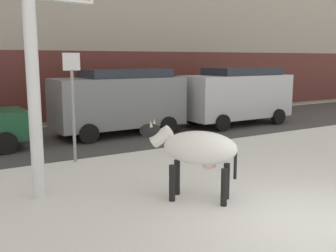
{
  "coord_description": "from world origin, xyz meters",
  "views": [
    {
      "loc": [
        -5.24,
        -3.92,
        2.66
      ],
      "look_at": [
        -0.5,
        3.93,
        1.1
      ],
      "focal_mm": 42.03,
      "sensor_mm": 36.0,
      "label": 1
    }
  ],
  "objects": [
    {
      "name": "pedestrian_by_cars",
      "position": [
        9.06,
        11.97,
        0.88
      ],
      "size": [
        0.36,
        0.24,
        1.73
      ],
      "color": "#282833",
      "rests_on": "ground"
    },
    {
      "name": "street_sign",
      "position": [
        -2.15,
        5.92,
        1.67
      ],
      "size": [
        0.44,
        0.08,
        2.82
      ],
      "color": "gray",
      "rests_on": "ground"
    },
    {
      "name": "car_grey_van",
      "position": [
        0.45,
        8.9,
        1.24
      ],
      "size": [
        4.63,
        2.19,
        2.32
      ],
      "color": "slate",
      "rests_on": "ground"
    },
    {
      "name": "pedestrian_near_billboard",
      "position": [
        8.29,
        11.97,
        0.88
      ],
      "size": [
        0.36,
        0.24,
        1.73
      ],
      "color": "#282833",
      "rests_on": "ground"
    },
    {
      "name": "ground_plane",
      "position": [
        0.0,
        0.0,
        0.0
      ],
      "size": [
        120.0,
        120.0,
        0.0
      ],
      "primitive_type": "plane",
      "color": "white"
    },
    {
      "name": "cow_holstein",
      "position": [
        -1.03,
        1.98,
        1.0
      ],
      "size": [
        1.61,
        1.65,
        1.54
      ],
      "color": "silver",
      "rests_on": "ground"
    },
    {
      "name": "road_strip",
      "position": [
        0.0,
        8.94,
        0.0
      ],
      "size": [
        60.0,
        5.6,
        0.01
      ],
      "primitive_type": "cube",
      "color": "#423F3F",
      "rests_on": "ground"
    },
    {
      "name": "car_silver_van",
      "position": [
        5.46,
        8.4,
        1.24
      ],
      "size": [
        4.63,
        2.19,
        2.32
      ],
      "color": "#B7BABF",
      "rests_on": "ground"
    },
    {
      "name": "pedestrian_far_left",
      "position": [
        3.63,
        11.97,
        0.88
      ],
      "size": [
        0.36,
        0.24,
        1.73
      ],
      "color": "#282833",
      "rests_on": "ground"
    }
  ]
}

